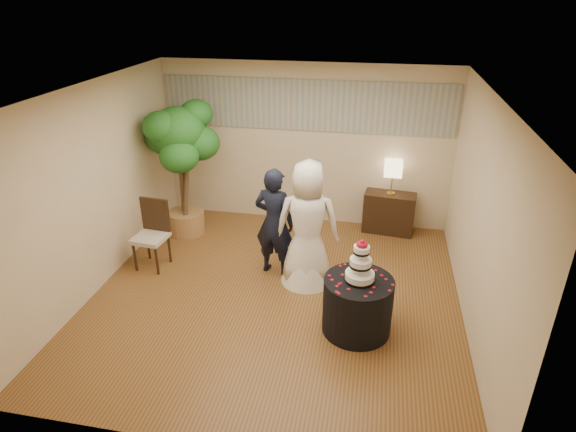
% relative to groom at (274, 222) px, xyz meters
% --- Properties ---
extents(floor, '(5.00, 5.00, 0.00)m').
position_rel_groom_xyz_m(floor, '(0.14, -0.62, -0.82)').
color(floor, brown).
rests_on(floor, ground).
extents(ceiling, '(5.00, 5.00, 0.00)m').
position_rel_groom_xyz_m(ceiling, '(0.14, -0.62, 1.98)').
color(ceiling, white).
rests_on(ceiling, wall_back).
extents(wall_back, '(5.00, 0.06, 2.80)m').
position_rel_groom_xyz_m(wall_back, '(0.14, 1.88, 0.58)').
color(wall_back, beige).
rests_on(wall_back, ground).
extents(wall_front, '(5.00, 0.06, 2.80)m').
position_rel_groom_xyz_m(wall_front, '(0.14, -3.12, 0.58)').
color(wall_front, beige).
rests_on(wall_front, ground).
extents(wall_left, '(0.06, 5.00, 2.80)m').
position_rel_groom_xyz_m(wall_left, '(-2.36, -0.62, 0.58)').
color(wall_left, beige).
rests_on(wall_left, ground).
extents(wall_right, '(0.06, 5.00, 2.80)m').
position_rel_groom_xyz_m(wall_right, '(2.64, -0.62, 0.58)').
color(wall_right, beige).
rests_on(wall_right, ground).
extents(mural_border, '(4.90, 0.02, 0.85)m').
position_rel_groom_xyz_m(mural_border, '(0.14, 1.86, 1.28)').
color(mural_border, '#9A9D93').
rests_on(mural_border, wall_back).
extents(groom, '(0.67, 0.51, 1.65)m').
position_rel_groom_xyz_m(groom, '(0.00, 0.00, 0.00)').
color(groom, black).
rests_on(groom, floor).
extents(bride, '(0.97, 0.84, 1.83)m').
position_rel_groom_xyz_m(bride, '(0.50, -0.15, 0.09)').
color(bride, white).
rests_on(bride, floor).
extents(cake_table, '(0.95, 0.95, 0.73)m').
position_rel_groom_xyz_m(cake_table, '(1.29, -1.14, -0.46)').
color(cake_table, black).
rests_on(cake_table, floor).
extents(wedding_cake, '(0.35, 0.35, 0.55)m').
position_rel_groom_xyz_m(wedding_cake, '(1.29, -1.14, 0.18)').
color(wedding_cake, white).
rests_on(wedding_cake, cake_table).
extents(console, '(0.89, 0.47, 0.71)m').
position_rel_groom_xyz_m(console, '(1.66, 1.65, -0.47)').
color(console, black).
rests_on(console, floor).
extents(table_lamp, '(0.29, 0.29, 0.58)m').
position_rel_groom_xyz_m(table_lamp, '(1.66, 1.65, 0.18)').
color(table_lamp, beige).
rests_on(table_lamp, console).
extents(ficus_tree, '(1.52, 1.52, 2.32)m').
position_rel_groom_xyz_m(ficus_tree, '(-1.77, 0.95, 0.34)').
color(ficus_tree, '#226420').
rests_on(ficus_tree, floor).
extents(side_chair, '(0.53, 0.55, 1.05)m').
position_rel_groom_xyz_m(side_chair, '(-1.86, -0.21, -0.30)').
color(side_chair, black).
rests_on(side_chair, floor).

